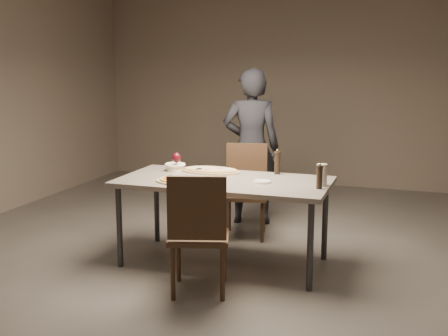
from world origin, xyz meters
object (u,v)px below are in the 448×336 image
(chair_near, at_px, (198,228))
(chair_far, at_px, (246,185))
(zucchini_pizza, at_px, (188,181))
(carafe, at_px, (322,175))
(pepper_mill_left, at_px, (277,162))
(dining_table, at_px, (224,186))
(diner, at_px, (251,147))
(ham_pizza, at_px, (211,170))
(bread_basket, at_px, (175,166))

(chair_near, bearing_deg, chair_far, 77.02)
(chair_near, bearing_deg, zucchini_pizza, 102.50)
(carafe, bearing_deg, pepper_mill_left, 142.05)
(zucchini_pizza, bearing_deg, carafe, 9.98)
(zucchini_pizza, distance_m, carafe, 1.10)
(dining_table, xyz_separation_m, diner, (-0.13, 1.31, 0.15))
(ham_pizza, height_order, bread_basket, bread_basket)
(ham_pizza, height_order, pepper_mill_left, pepper_mill_left)
(pepper_mill_left, distance_m, carafe, 0.58)
(dining_table, relative_size, carafe, 10.12)
(pepper_mill_left, bearing_deg, bread_basket, -171.48)
(dining_table, height_order, carafe, carafe)
(pepper_mill_left, bearing_deg, zucchini_pizza, -135.12)
(zucchini_pizza, xyz_separation_m, carafe, (1.07, 0.25, 0.07))
(ham_pizza, bearing_deg, bread_basket, 172.43)
(ham_pizza, relative_size, diner, 0.33)
(dining_table, distance_m, chair_near, 0.75)
(ham_pizza, bearing_deg, zucchini_pizza, -105.87)
(bread_basket, relative_size, chair_near, 0.20)
(zucchini_pizza, bearing_deg, dining_table, 40.72)
(dining_table, bearing_deg, chair_far, 93.95)
(zucchini_pizza, xyz_separation_m, ham_pizza, (0.01, 0.51, -0.00))
(ham_pizza, distance_m, bread_basket, 0.34)
(ham_pizza, relative_size, pepper_mill_left, 2.47)
(zucchini_pizza, relative_size, pepper_mill_left, 2.54)
(carafe, xyz_separation_m, chair_far, (-0.89, 0.85, -0.32))
(pepper_mill_left, bearing_deg, carafe, -37.95)
(dining_table, xyz_separation_m, carafe, (0.83, 0.03, 0.15))
(chair_near, relative_size, chair_far, 1.02)
(zucchini_pizza, xyz_separation_m, pepper_mill_left, (0.61, 0.61, 0.09))
(carafe, xyz_separation_m, diner, (-0.96, 1.28, 0.00))
(zucchini_pizza, bearing_deg, chair_near, -64.26)
(diner, bearing_deg, dining_table, 82.17)
(ham_pizza, distance_m, diner, 1.04)
(bread_basket, bearing_deg, chair_near, -58.04)
(zucchini_pizza, height_order, chair_near, chair_near)
(ham_pizza, distance_m, carafe, 1.08)
(ham_pizza, relative_size, chair_near, 0.59)
(zucchini_pizza, xyz_separation_m, chair_far, (0.17, 1.11, -0.25))
(chair_far, bearing_deg, zucchini_pizza, 68.63)
(zucchini_pizza, relative_size, bread_basket, 2.98)
(zucchini_pizza, bearing_deg, chair_far, 77.58)
(pepper_mill_left, height_order, chair_far, pepper_mill_left)
(chair_near, bearing_deg, dining_table, 76.74)
(pepper_mill_left, relative_size, diner, 0.13)
(chair_near, height_order, diner, diner)
(ham_pizza, bearing_deg, dining_table, -65.93)
(zucchini_pizza, distance_m, ham_pizza, 0.51)
(pepper_mill_left, xyz_separation_m, carafe, (0.45, -0.35, -0.02))
(pepper_mill_left, bearing_deg, dining_table, -134.69)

